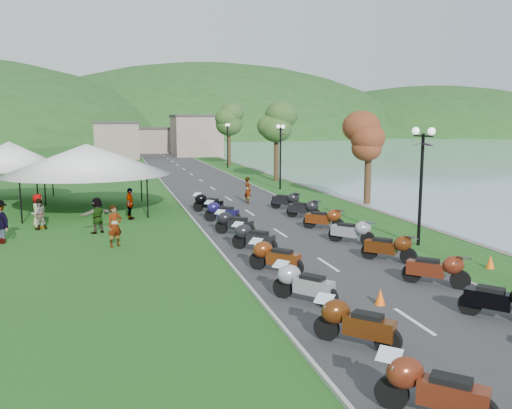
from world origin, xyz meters
TOP-DOWN VIEW (x-y plane):
  - road at (0.00, 40.00)m, footprint 7.00×120.00m
  - hills_backdrop at (0.00, 200.00)m, footprint 360.00×120.00m
  - far_building at (-2.00, 85.00)m, footprint 18.00×16.00m
  - moto_row_left at (-2.22, 10.53)m, footprint 2.60×38.49m
  - moto_row_right at (2.36, 14.25)m, footprint 2.60×30.85m
  - vendor_tent_main at (-9.10, 31.11)m, footprint 6.50×6.50m
  - vendor_tent_side at (-14.22, 36.51)m, footprint 4.71×4.71m
  - tree_lakeside at (8.30, 29.60)m, footprint 2.33×2.33m
  - pedestrian_a at (-7.65, 21.15)m, footprint 0.81×0.74m
  - pedestrian_b at (-11.26, 25.91)m, footprint 0.84×0.62m
  - pedestrian_c at (-12.53, 23.03)m, footprint 1.25×1.28m
  - traffic_cone_near at (-0.25, 11.44)m, footprint 0.32×0.32m

SIDE VIEW (x-z plane):
  - hills_backdrop at x=0.00m, z-range -38.00..38.00m
  - pedestrian_a at x=-7.65m, z-range -0.90..0.90m
  - pedestrian_b at x=-11.26m, z-range -0.77..0.77m
  - pedestrian_c at x=-12.53m, z-range -0.98..0.98m
  - road at x=0.00m, z-range 0.00..0.02m
  - traffic_cone_near at x=-0.25m, z-range 0.00..0.50m
  - moto_row_left at x=-2.22m, z-range 0.00..1.10m
  - moto_row_right at x=2.36m, z-range 0.00..1.10m
  - vendor_tent_main at x=-9.10m, z-range 0.00..4.00m
  - vendor_tent_side at x=-14.22m, z-range 0.00..4.00m
  - far_building at x=-2.00m, z-range 0.00..5.00m
  - tree_lakeside at x=8.30m, z-range 0.00..6.47m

